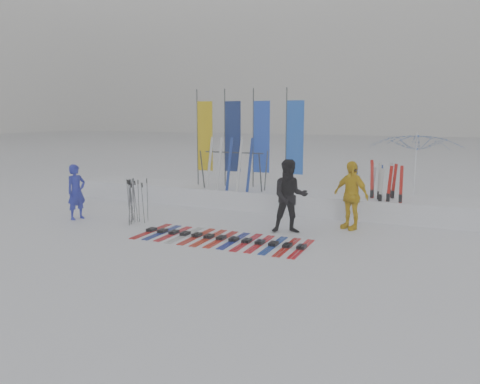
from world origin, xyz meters
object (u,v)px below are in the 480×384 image
at_px(person_yellow, 351,195).
at_px(ski_row, 221,238).
at_px(tent_canopy, 414,172).
at_px(ski_rack, 234,165).
at_px(person_black, 290,196).
at_px(person_blue, 76,192).

height_order(person_yellow, ski_row, person_yellow).
xyz_separation_m(tent_canopy, ski_row, (-3.98, -5.12, -1.21)).
bearing_deg(person_yellow, ski_rack, -171.27).
xyz_separation_m(person_yellow, tent_canopy, (1.36, 2.78, 0.35)).
bearing_deg(tent_canopy, person_black, -125.20).
bearing_deg(person_yellow, tent_canopy, 91.21).
xyz_separation_m(person_black, person_yellow, (1.33, 1.03, -0.04)).
xyz_separation_m(person_black, ski_row, (-1.29, -1.31, -0.90)).
distance_m(person_yellow, ski_row, 3.62).
bearing_deg(person_yellow, person_black, -115.00).
height_order(person_black, tent_canopy, tent_canopy).
bearing_deg(person_black, person_blue, 166.47).
xyz_separation_m(ski_row, ski_rack, (-1.32, 3.66, 1.35)).
xyz_separation_m(person_yellow, ski_rack, (-3.94, 1.32, 0.49)).
bearing_deg(tent_canopy, ski_row, -127.85).
bearing_deg(ski_row, person_yellow, 41.75).
bearing_deg(ski_row, tent_canopy, 52.15).
xyz_separation_m(person_blue, person_black, (6.06, 0.94, 0.14)).
height_order(tent_canopy, ski_row, tent_canopy).
relative_size(person_black, ski_row, 0.45).
distance_m(tent_canopy, ski_row, 6.59).
height_order(ski_row, ski_rack, ski_rack).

